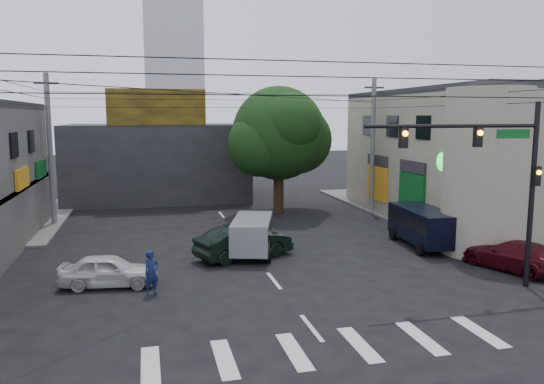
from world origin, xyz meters
name	(u,v)px	position (x,y,z in m)	size (l,w,h in m)	color
ground	(287,297)	(0.00, 0.00, 0.00)	(160.00, 160.00, 0.00)	black
sidewalk_far_right	(450,202)	(18.00, 18.00, 0.07)	(16.00, 16.00, 0.15)	#514F4C
building_right	(494,156)	(18.00, 13.00, 4.00)	(14.00, 18.00, 8.00)	gray
corner_column	(486,172)	(11.00, 4.00, 4.00)	(4.00, 4.00, 8.00)	gray
building_far	(157,161)	(-4.00, 26.00, 3.00)	(14.00, 10.00, 6.00)	#232326
billboard	(157,107)	(-4.00, 21.10, 7.30)	(7.00, 0.30, 2.60)	olive
tower_distant	(172,18)	(0.00, 70.00, 22.00)	(9.00, 9.00, 44.00)	silver
street_tree	(279,134)	(4.00, 17.00, 5.47)	(6.40, 6.40, 8.70)	black
traffic_gantry	(496,165)	(7.82, -1.00, 4.83)	(7.10, 0.35, 7.20)	black
utility_pole_far_left	(50,151)	(-10.50, 16.00, 4.60)	(0.32, 0.32, 9.20)	#59595B
utility_pole_far_right	(373,146)	(10.50, 16.00, 4.60)	(0.32, 0.32, 9.20)	#59595B
dark_sedan	(244,242)	(-0.53, 5.78, 0.77)	(4.94, 3.19, 1.54)	black
white_compact	(108,270)	(-6.50, 2.87, 0.64)	(3.90, 1.96, 1.27)	silver
maroon_sedan	(514,255)	(10.50, 1.01, 0.66)	(3.25, 4.93, 1.33)	#3D0810
silver_minivan	(252,237)	(-0.03, 6.26, 0.89)	(2.84, 4.47, 1.79)	gray
navy_van	(423,228)	(8.82, 5.81, 0.98)	(2.21, 5.03, 1.96)	black
traffic_officer	(152,273)	(-4.86, 1.38, 0.86)	(0.75, 0.69, 1.72)	#141C48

